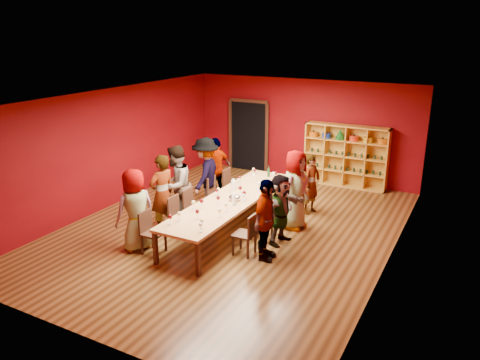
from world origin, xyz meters
name	(u,v)px	position (x,y,z in m)	size (l,w,h in m)	color
room_shell	(231,167)	(0.00, 0.00, 1.50)	(7.10, 9.10, 3.04)	#4E3014
tasting_table	(231,200)	(0.00, 0.00, 0.70)	(1.10, 4.50, 0.75)	tan
doorway	(249,136)	(-1.80, 4.43, 1.12)	(1.40, 0.17, 2.30)	black
shelving_unit	(346,153)	(1.40, 4.32, 0.98)	(2.40, 0.40, 1.80)	gold
chair_person_left_0	(150,230)	(-0.91, -1.79, 0.50)	(0.42, 0.42, 0.89)	black
person_left_0	(135,210)	(-1.26, -1.79, 0.87)	(0.85, 0.46, 1.73)	silver
chair_person_left_1	(178,214)	(-0.91, -0.82, 0.50)	(0.42, 0.42, 0.89)	black
person_left_1	(162,194)	(-1.31, -0.82, 0.90)	(0.66, 0.48, 1.80)	#5277A9
chair_person_left_2	(192,206)	(-0.91, -0.25, 0.50)	(0.42, 0.42, 0.89)	black
person_left_2	(176,185)	(-1.34, -0.25, 0.93)	(0.91, 0.50, 1.87)	#598AB8
chair_person_left_3	(215,192)	(-0.91, 0.79, 0.50)	(0.42, 0.42, 0.89)	black
person_left_3	(206,174)	(-1.17, 0.79, 0.93)	(1.20, 0.50, 1.86)	#5E7BC3
chair_person_left_4	(230,184)	(-0.91, 1.57, 0.50)	(0.42, 0.42, 0.89)	black
person_left_4	(217,169)	(-1.32, 1.57, 0.85)	(0.99, 0.45, 1.69)	silver
chair_person_right_1	(248,232)	(0.91, -0.97, 0.50)	(0.42, 0.42, 0.89)	black
person_right_1	(265,220)	(1.29, -0.97, 0.84)	(0.98, 0.45, 1.67)	silver
chair_person_right_2	(265,218)	(0.91, -0.14, 0.50)	(0.42, 0.42, 0.89)	black
person_right_2	(280,209)	(1.26, -0.14, 0.77)	(1.43, 0.41, 1.54)	#6091C7
chair_person_right_3	(282,205)	(0.91, 0.77, 0.50)	(0.42, 0.42, 0.89)	black
person_right_3	(295,190)	(1.22, 0.77, 0.92)	(0.90, 0.49, 1.84)	#4C4C51
chair_person_right_4	(298,192)	(0.91, 1.81, 0.50)	(0.42, 0.42, 0.89)	black
person_right_4	(311,184)	(1.25, 1.81, 0.76)	(0.55, 0.40, 1.51)	#5A8CBA
wine_glass_0	(239,180)	(-0.27, 0.85, 0.89)	(0.08, 0.08, 0.19)	white
wine_glass_1	(239,178)	(-0.35, 1.03, 0.89)	(0.08, 0.08, 0.19)	white
wine_glass_2	(253,170)	(-0.36, 1.83, 0.89)	(0.08, 0.08, 0.19)	white
wine_glass_3	(218,198)	(-0.05, -0.49, 0.91)	(0.09, 0.09, 0.22)	white
wine_glass_4	(240,188)	(0.06, 0.30, 0.91)	(0.09, 0.09, 0.22)	white
wine_glass_5	(202,201)	(-0.27, -0.83, 0.90)	(0.09, 0.09, 0.21)	white
wine_glass_6	(244,193)	(0.30, 0.05, 0.90)	(0.09, 0.09, 0.21)	white
wine_glass_7	(255,171)	(-0.30, 1.79, 0.88)	(0.07, 0.07, 0.18)	white
wine_glass_8	(263,183)	(0.35, 0.92, 0.90)	(0.09, 0.09, 0.21)	white
wine_glass_9	(274,174)	(0.27, 1.72, 0.89)	(0.08, 0.08, 0.20)	white
wine_glass_10	(218,190)	(-0.37, 0.05, 0.88)	(0.07, 0.07, 0.18)	white
wine_glass_11	(219,211)	(0.32, -1.08, 0.89)	(0.08, 0.08, 0.20)	white
wine_glass_12	(197,212)	(-0.04, -1.35, 0.90)	(0.08, 0.08, 0.20)	white
wine_glass_13	(179,214)	(-0.28, -1.63, 0.90)	(0.08, 0.08, 0.21)	white
wine_glass_14	(217,191)	(-0.37, -0.02, 0.88)	(0.07, 0.07, 0.18)	white
wine_glass_15	(254,176)	(-0.11, 1.34, 0.89)	(0.08, 0.08, 0.20)	white
wine_glass_16	(202,221)	(0.29, -1.71, 0.89)	(0.08, 0.08, 0.19)	white
wine_glass_17	(226,205)	(0.28, -0.74, 0.89)	(0.08, 0.08, 0.19)	white
wine_glass_18	(170,217)	(-0.34, -1.86, 0.91)	(0.09, 0.09, 0.22)	white
wine_glass_19	(244,196)	(0.33, -0.04, 0.88)	(0.07, 0.07, 0.18)	white
wine_glass_20	(193,203)	(-0.36, -0.99, 0.91)	(0.09, 0.09, 0.22)	white
wine_glass_21	(200,225)	(0.37, -1.86, 0.89)	(0.08, 0.08, 0.19)	white
wine_glass_22	(276,173)	(0.30, 1.78, 0.89)	(0.08, 0.08, 0.20)	white
wine_glass_23	(259,184)	(0.29, 0.82, 0.90)	(0.08, 0.08, 0.21)	white
spittoon_bowl	(235,198)	(0.12, -0.08, 0.81)	(0.27, 0.27, 0.15)	silver
carafe_a	(233,185)	(-0.23, 0.51, 0.88)	(0.14, 0.14, 0.28)	white
carafe_b	(234,200)	(0.26, -0.34, 0.86)	(0.10, 0.10, 0.25)	white
wine_bottle	(269,173)	(0.06, 1.88, 0.86)	(0.08, 0.08, 0.29)	#153B1D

